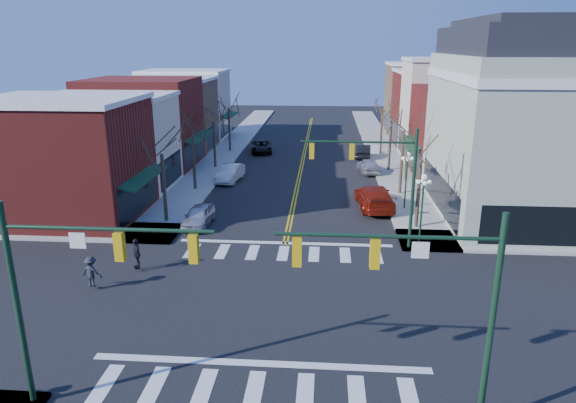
% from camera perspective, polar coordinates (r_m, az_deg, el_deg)
% --- Properties ---
extents(ground, '(160.00, 160.00, 0.00)m').
position_cam_1_polar(ground, '(24.50, -1.75, -11.42)').
color(ground, black).
rests_on(ground, ground).
extents(sidewalk_left, '(3.50, 70.00, 0.15)m').
position_cam_1_polar(sidewalk_left, '(44.40, -10.38, 1.69)').
color(sidewalk_left, '#9E9B93').
rests_on(sidewalk_left, ground).
extents(sidewalk_right, '(3.50, 70.00, 0.15)m').
position_cam_1_polar(sidewalk_right, '(43.47, 12.57, 1.22)').
color(sidewalk_right, '#9E9B93').
rests_on(sidewalk_right, ground).
extents(bldg_left_brick_a, '(10.00, 8.50, 8.00)m').
position_cam_1_polar(bldg_left_brick_a, '(38.41, -23.59, 4.14)').
color(bldg_left_brick_a, maroon).
rests_on(bldg_left_brick_a, ground).
extents(bldg_left_stucco_a, '(10.00, 7.00, 7.50)m').
position_cam_1_polar(bldg_left_stucco_a, '(45.31, -19.13, 6.10)').
color(bldg_left_stucco_a, beige).
rests_on(bldg_left_stucco_a, ground).
extents(bldg_left_brick_b, '(10.00, 9.00, 8.50)m').
position_cam_1_polar(bldg_left_brick_b, '(52.56, -15.82, 8.37)').
color(bldg_left_brick_b, maroon).
rests_on(bldg_left_brick_b, ground).
extents(bldg_left_tan, '(10.00, 7.50, 7.80)m').
position_cam_1_polar(bldg_left_tan, '(60.36, -13.17, 9.30)').
color(bldg_left_tan, olive).
rests_on(bldg_left_tan, ground).
extents(bldg_left_stucco_b, '(10.00, 8.00, 8.20)m').
position_cam_1_polar(bldg_left_stucco_b, '(67.72, -11.26, 10.40)').
color(bldg_left_stucco_b, beige).
rests_on(bldg_left_stucco_b, ground).
extents(bldg_right_brick_a, '(10.00, 8.50, 8.00)m').
position_cam_1_polar(bldg_right_brick_a, '(49.55, 19.75, 7.22)').
color(bldg_right_brick_a, maroon).
rests_on(bldg_right_brick_a, ground).
extents(bldg_right_stucco, '(10.00, 7.00, 10.00)m').
position_cam_1_polar(bldg_right_stucco, '(56.85, 17.85, 9.58)').
color(bldg_right_stucco, beige).
rests_on(bldg_right_stucco, ground).
extents(bldg_right_brick_b, '(10.00, 8.00, 8.50)m').
position_cam_1_polar(bldg_right_brick_b, '(64.20, 16.28, 9.83)').
color(bldg_right_brick_b, maroon).
rests_on(bldg_right_brick_b, ground).
extents(bldg_right_tan, '(10.00, 8.00, 9.00)m').
position_cam_1_polar(bldg_right_tan, '(71.98, 15.02, 10.86)').
color(bldg_right_tan, olive).
rests_on(bldg_right_tan, ground).
extents(victorian_corner, '(12.25, 14.25, 13.30)m').
position_cam_1_polar(victorian_corner, '(38.92, 25.82, 8.01)').
color(victorian_corner, '#A0AD95').
rests_on(victorian_corner, ground).
extents(traffic_mast_near_left, '(6.60, 0.28, 7.20)m').
position_cam_1_polar(traffic_mast_near_left, '(17.51, -23.12, -7.91)').
color(traffic_mast_near_left, '#14331E').
rests_on(traffic_mast_near_left, ground).
extents(traffic_mast_near_right, '(6.60, 0.28, 7.20)m').
position_cam_1_polar(traffic_mast_near_right, '(15.98, 15.66, -9.55)').
color(traffic_mast_near_right, '#14331E').
rests_on(traffic_mast_near_right, ground).
extents(traffic_mast_far_right, '(6.60, 0.28, 7.20)m').
position_cam_1_polar(traffic_mast_far_right, '(29.81, 10.34, 3.29)').
color(traffic_mast_far_right, '#14331E').
rests_on(traffic_mast_far_right, ground).
extents(lamppost_corner, '(0.36, 0.36, 4.33)m').
position_cam_1_polar(lamppost_corner, '(31.70, 14.74, 0.56)').
color(lamppost_corner, '#14331E').
rests_on(lamppost_corner, ground).
extents(lamppost_midblock, '(0.36, 0.36, 4.33)m').
position_cam_1_polar(lamppost_midblock, '(37.89, 13.06, 3.37)').
color(lamppost_midblock, '#14331E').
rests_on(lamppost_midblock, ground).
extents(tree_left_a, '(0.24, 0.24, 4.76)m').
position_cam_1_polar(tree_left_a, '(35.37, -13.58, 1.38)').
color(tree_left_a, '#382B21').
rests_on(tree_left_a, ground).
extents(tree_left_b, '(0.24, 0.24, 5.04)m').
position_cam_1_polar(tree_left_b, '(42.79, -10.42, 4.48)').
color(tree_left_b, '#382B21').
rests_on(tree_left_b, ground).
extents(tree_left_c, '(0.24, 0.24, 4.55)m').
position_cam_1_polar(tree_left_c, '(50.45, -8.17, 6.22)').
color(tree_left_c, '#382B21').
rests_on(tree_left_c, ground).
extents(tree_left_d, '(0.24, 0.24, 4.90)m').
position_cam_1_polar(tree_left_d, '(58.14, -6.52, 7.90)').
color(tree_left_d, '#382B21').
rests_on(tree_left_d, ground).
extents(tree_right_a, '(0.24, 0.24, 4.62)m').
position_cam_1_polar(tree_right_a, '(34.27, 14.27, 0.70)').
color(tree_right_a, '#382B21').
rests_on(tree_right_a, ground).
extents(tree_right_b, '(0.24, 0.24, 5.18)m').
position_cam_1_polar(tree_right_b, '(41.85, 12.50, 4.17)').
color(tree_right_b, '#382B21').
rests_on(tree_right_b, ground).
extents(tree_right_c, '(0.24, 0.24, 4.83)m').
position_cam_1_polar(tree_right_c, '(49.65, 11.24, 6.05)').
color(tree_right_c, '#382B21').
rests_on(tree_right_c, ground).
extents(tree_right_d, '(0.24, 0.24, 4.97)m').
position_cam_1_polar(tree_right_d, '(57.46, 10.33, 7.66)').
color(tree_right_d, '#382B21').
rests_on(tree_right_d, ground).
extents(car_left_near, '(1.76, 4.01, 1.34)m').
position_cam_1_polar(car_left_near, '(34.78, -9.91, -1.61)').
color(car_left_near, silver).
rests_on(car_left_near, ground).
extents(car_left_mid, '(2.10, 4.60, 1.46)m').
position_cam_1_polar(car_left_mid, '(45.71, -6.45, 3.16)').
color(car_left_mid, silver).
rests_on(car_left_mid, ground).
extents(car_left_far, '(2.81, 5.00, 1.32)m').
position_cam_1_polar(car_left_far, '(57.71, -2.96, 6.11)').
color(car_left_far, black).
rests_on(car_left_far, ground).
extents(car_right_near, '(2.83, 6.02, 1.70)m').
position_cam_1_polar(car_right_near, '(38.44, 9.59, 0.51)').
color(car_right_near, maroon).
rests_on(car_right_near, ground).
extents(car_right_mid, '(2.19, 4.26, 1.39)m').
position_cam_1_polar(car_right_mid, '(48.97, 8.91, 3.96)').
color(car_right_mid, silver).
rests_on(car_right_mid, ground).
extents(car_right_far, '(1.90, 4.43, 1.42)m').
position_cam_1_polar(car_right_far, '(55.54, 8.39, 5.56)').
color(car_right_far, black).
rests_on(car_right_far, ground).
extents(pedestrian_dark_a, '(0.87, 1.05, 1.68)m').
position_cam_1_polar(pedestrian_dark_a, '(28.65, -16.49, -5.57)').
color(pedestrian_dark_a, black).
rests_on(pedestrian_dark_a, sidewalk_left).
extents(pedestrian_dark_b, '(1.13, 0.78, 1.60)m').
position_cam_1_polar(pedestrian_dark_b, '(27.28, -21.00, -7.30)').
color(pedestrian_dark_b, black).
rests_on(pedestrian_dark_b, sidewalk_left).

